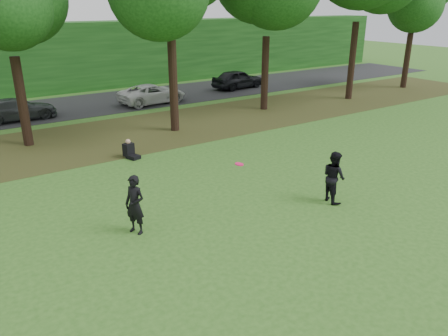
% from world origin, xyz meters
% --- Properties ---
extents(ground, '(120.00, 120.00, 0.00)m').
position_xyz_m(ground, '(0.00, 0.00, 0.00)').
color(ground, '#2E5B1C').
rests_on(ground, ground).
extents(leaf_litter, '(60.00, 7.00, 0.01)m').
position_xyz_m(leaf_litter, '(0.00, 13.00, 0.01)').
color(leaf_litter, '#49361A').
rests_on(leaf_litter, ground).
extents(street, '(70.00, 7.00, 0.02)m').
position_xyz_m(street, '(0.00, 21.00, 0.01)').
color(street, black).
rests_on(street, ground).
extents(far_hedge, '(70.00, 3.00, 5.00)m').
position_xyz_m(far_hedge, '(0.00, 27.00, 2.50)').
color(far_hedge, '#133E11').
rests_on(far_hedge, ground).
extents(player_left, '(0.68, 0.77, 1.78)m').
position_xyz_m(player_left, '(-2.14, 3.14, 0.89)').
color(player_left, black).
rests_on(player_left, ground).
extents(player_right, '(0.83, 0.98, 1.77)m').
position_xyz_m(player_right, '(4.28, 1.45, 0.89)').
color(player_right, black).
rests_on(player_right, ground).
extents(parked_cars, '(36.12, 4.15, 1.52)m').
position_xyz_m(parked_cars, '(-2.71, 19.85, 0.72)').
color(parked_cars, black).
rests_on(parked_cars, street).
extents(frisbee, '(0.31, 0.31, 0.07)m').
position_xyz_m(frisbee, '(0.95, 2.28, 1.77)').
color(frisbee, '#FF1564').
rests_on(frisbee, ground).
extents(seated_person, '(0.62, 0.82, 0.83)m').
position_xyz_m(seated_person, '(0.29, 9.48, 0.31)').
color(seated_person, black).
rests_on(seated_person, ground).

